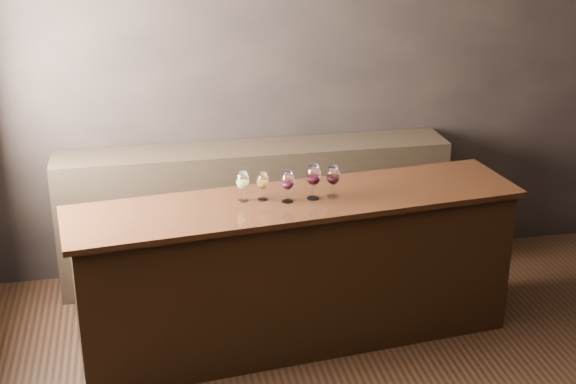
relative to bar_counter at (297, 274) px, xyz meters
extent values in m
cube|color=black|center=(0.47, 1.17, 0.92)|extent=(5.00, 0.02, 2.80)
cube|color=black|center=(0.00, 0.00, 0.00)|extent=(2.77, 0.89, 0.95)
cube|color=black|center=(0.00, 0.00, 0.49)|extent=(2.86, 0.97, 0.04)
cube|color=black|center=(-0.12, 0.95, 0.03)|extent=(2.82, 0.40, 1.02)
cylinder|color=white|center=(-0.33, 0.03, 0.51)|extent=(0.07, 0.07, 0.00)
cylinder|color=white|center=(-0.33, 0.03, 0.55)|extent=(0.01, 0.01, 0.07)
ellipsoid|color=white|center=(-0.33, 0.03, 0.64)|extent=(0.08, 0.08, 0.11)
cylinder|color=white|center=(-0.33, 0.03, 0.69)|extent=(0.06, 0.06, 0.01)
ellipsoid|color=#CECD6E|center=(-0.33, 0.03, 0.62)|extent=(0.06, 0.06, 0.05)
cylinder|color=white|center=(-0.21, 0.03, 0.51)|extent=(0.06, 0.06, 0.00)
cylinder|color=white|center=(-0.21, 0.03, 0.55)|extent=(0.01, 0.01, 0.07)
ellipsoid|color=white|center=(-0.21, 0.03, 0.63)|extent=(0.07, 0.07, 0.10)
cylinder|color=white|center=(-0.21, 0.03, 0.68)|extent=(0.05, 0.05, 0.01)
ellipsoid|color=#BD7623|center=(-0.21, 0.03, 0.61)|extent=(0.06, 0.06, 0.05)
cylinder|color=white|center=(-0.07, -0.03, 0.51)|extent=(0.07, 0.07, 0.00)
cylinder|color=white|center=(-0.07, -0.03, 0.55)|extent=(0.01, 0.01, 0.07)
ellipsoid|color=white|center=(-0.07, -0.03, 0.65)|extent=(0.08, 0.08, 0.12)
cylinder|color=white|center=(-0.07, -0.03, 0.70)|extent=(0.06, 0.06, 0.01)
ellipsoid|color=black|center=(-0.07, -0.03, 0.63)|extent=(0.07, 0.07, 0.05)
cylinder|color=white|center=(0.10, -0.01, 0.51)|extent=(0.08, 0.08, 0.00)
cylinder|color=white|center=(0.10, -0.01, 0.56)|extent=(0.01, 0.01, 0.08)
ellipsoid|color=white|center=(0.10, -0.01, 0.66)|extent=(0.09, 0.09, 0.13)
cylinder|color=white|center=(0.10, -0.01, 0.72)|extent=(0.07, 0.07, 0.01)
ellipsoid|color=black|center=(0.10, -0.01, 0.64)|extent=(0.07, 0.07, 0.06)
cylinder|color=white|center=(0.22, -0.01, 0.51)|extent=(0.07, 0.07, 0.00)
cylinder|color=white|center=(0.22, -0.01, 0.55)|extent=(0.01, 0.01, 0.07)
ellipsoid|color=white|center=(0.22, -0.01, 0.65)|extent=(0.08, 0.08, 0.12)
cylinder|color=white|center=(0.22, -0.01, 0.70)|extent=(0.06, 0.06, 0.01)
ellipsoid|color=black|center=(0.22, -0.01, 0.63)|extent=(0.07, 0.07, 0.05)
camera|label=1|loc=(-0.92, -4.42, 2.35)|focal=50.00mm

